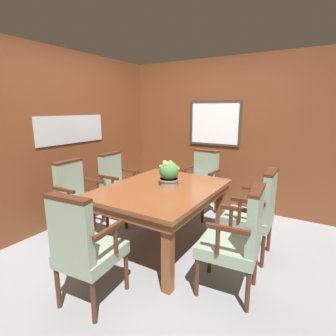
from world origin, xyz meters
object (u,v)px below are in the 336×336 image
dining_table (161,195)px  chair_left_near (78,198)px  chair_right_far (256,211)px  potted_plant (169,173)px  chair_head_near (84,246)px  chair_left_far (118,185)px  chair_right_near (238,238)px  chair_head_far (202,180)px

dining_table → chair_left_near: (-1.02, -0.37, -0.11)m
dining_table → chair_right_far: size_ratio=1.52×
dining_table → chair_left_near: size_ratio=1.52×
dining_table → potted_plant: 0.27m
chair_head_near → chair_left_far: bearing=-62.5°
potted_plant → chair_left_far: bearing=168.5°
dining_table → chair_left_near: bearing=-160.0°
chair_right_near → chair_left_far: 2.12m
chair_right_near → potted_plant: 1.16m
chair_left_far → chair_right_far: same height
chair_head_far → chair_right_near: (1.04, -1.55, 0.00)m
chair_left_near → potted_plant: size_ratio=3.34×
dining_table → chair_right_far: bearing=19.7°
chair_head_near → potted_plant: bearing=-97.4°
chair_left_near → potted_plant: 1.21m
dining_table → chair_right_near: size_ratio=1.52×
chair_right_near → chair_left_near: size_ratio=1.00×
chair_right_near → chair_left_far: same height
chair_right_far → chair_right_near: bearing=0.1°
chair_head_far → potted_plant: (0.04, -1.08, 0.35)m
chair_head_far → chair_right_far: 1.32m
dining_table → potted_plant: size_ratio=5.06×
chair_left_near → chair_right_far: 2.16m
chair_right_near → potted_plant: size_ratio=3.34×
chair_head_near → potted_plant: 1.32m
dining_table → chair_head_near: 1.16m
dining_table → chair_head_far: (-0.02, 1.19, -0.11)m
chair_head_far → potted_plant: 1.13m
chair_right_near → chair_left_far: bearing=-113.8°
dining_table → chair_left_near: chair_left_near is taller
chair_head_far → chair_right_near: size_ratio=1.00×
chair_right_far → potted_plant: bearing=-77.5°
chair_right_far → chair_head_near: (-1.02, -1.52, 0.00)m
chair_right_near → chair_head_near: bearing=-57.5°
chair_right_near → chair_head_far: bearing=-151.2°
chair_left_near → chair_head_far: bearing=-35.1°
chair_right_near → chair_head_near: 1.31m
chair_right_near → chair_head_near: same height
chair_head_far → chair_left_far: 1.30m
chair_head_far → chair_right_near: same height
chair_right_far → potted_plant: (-0.98, -0.24, 0.35)m
chair_right_far → dining_table: bearing=-71.7°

